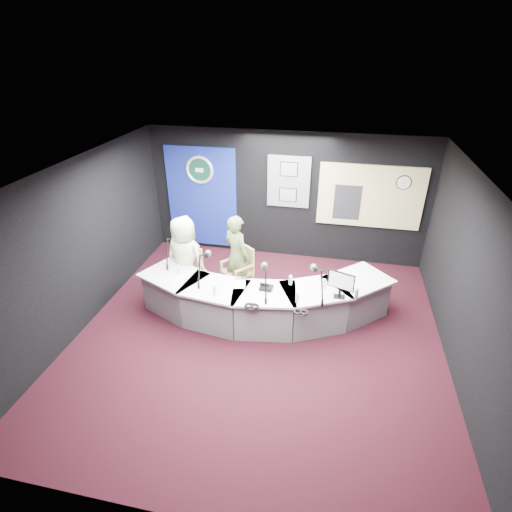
% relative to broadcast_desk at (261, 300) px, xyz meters
% --- Properties ---
extents(ground, '(6.00, 6.00, 0.00)m').
position_rel_broadcast_desk_xyz_m(ground, '(0.05, -0.55, -0.38)').
color(ground, black).
rests_on(ground, ground).
extents(ceiling, '(6.00, 6.00, 0.02)m').
position_rel_broadcast_desk_xyz_m(ceiling, '(0.05, -0.55, 2.42)').
color(ceiling, silver).
rests_on(ceiling, ground).
extents(wall_back, '(6.00, 0.02, 2.80)m').
position_rel_broadcast_desk_xyz_m(wall_back, '(0.05, 2.45, 1.02)').
color(wall_back, black).
rests_on(wall_back, ground).
extents(wall_front, '(6.00, 0.02, 2.80)m').
position_rel_broadcast_desk_xyz_m(wall_front, '(0.05, -3.55, 1.02)').
color(wall_front, black).
rests_on(wall_front, ground).
extents(wall_left, '(0.02, 6.00, 2.80)m').
position_rel_broadcast_desk_xyz_m(wall_left, '(-2.95, -0.55, 1.02)').
color(wall_left, black).
rests_on(wall_left, ground).
extents(wall_right, '(0.02, 6.00, 2.80)m').
position_rel_broadcast_desk_xyz_m(wall_right, '(3.05, -0.55, 1.02)').
color(wall_right, black).
rests_on(wall_right, ground).
extents(broadcast_desk, '(4.50, 1.90, 0.75)m').
position_rel_broadcast_desk_xyz_m(broadcast_desk, '(0.00, 0.00, 0.00)').
color(broadcast_desk, silver).
rests_on(broadcast_desk, ground).
extents(backdrop_panel, '(1.60, 0.05, 2.30)m').
position_rel_broadcast_desk_xyz_m(backdrop_panel, '(-1.85, 2.42, 0.88)').
color(backdrop_panel, navy).
rests_on(backdrop_panel, wall_back).
extents(agency_seal, '(0.63, 0.07, 0.63)m').
position_rel_broadcast_desk_xyz_m(agency_seal, '(-1.85, 2.38, 1.52)').
color(agency_seal, silver).
rests_on(agency_seal, backdrop_panel).
extents(seal_center, '(0.48, 0.01, 0.48)m').
position_rel_broadcast_desk_xyz_m(seal_center, '(-1.85, 2.38, 1.52)').
color(seal_center, '#0E3426').
rests_on(seal_center, backdrop_panel).
extents(pinboard, '(0.90, 0.04, 1.10)m').
position_rel_broadcast_desk_xyz_m(pinboard, '(0.10, 2.42, 1.38)').
color(pinboard, slate).
rests_on(pinboard, wall_back).
extents(framed_photo_upper, '(0.34, 0.02, 0.27)m').
position_rel_broadcast_desk_xyz_m(framed_photo_upper, '(0.10, 2.39, 1.65)').
color(framed_photo_upper, '#7D705B').
rests_on(framed_photo_upper, pinboard).
extents(framed_photo_lower, '(0.34, 0.02, 0.27)m').
position_rel_broadcast_desk_xyz_m(framed_photo_lower, '(0.10, 2.39, 1.09)').
color(framed_photo_lower, '#7D705B').
rests_on(framed_photo_lower, pinboard).
extents(booth_window_frame, '(2.12, 0.06, 1.32)m').
position_rel_broadcast_desk_xyz_m(booth_window_frame, '(1.80, 2.42, 1.18)').
color(booth_window_frame, '#D0C482').
rests_on(booth_window_frame, wall_back).
extents(booth_glow, '(2.00, 0.02, 1.20)m').
position_rel_broadcast_desk_xyz_m(booth_glow, '(1.80, 2.41, 1.18)').
color(booth_glow, '#FFEFA1').
rests_on(booth_glow, booth_window_frame).
extents(equipment_rack, '(0.55, 0.02, 0.75)m').
position_rel_broadcast_desk_xyz_m(equipment_rack, '(1.35, 2.39, 1.03)').
color(equipment_rack, black).
rests_on(equipment_rack, booth_window_frame).
extents(wall_clock, '(0.28, 0.01, 0.28)m').
position_rel_broadcast_desk_xyz_m(wall_clock, '(2.40, 2.39, 1.52)').
color(wall_clock, white).
rests_on(wall_clock, booth_window_frame).
extents(armchair_left, '(0.63, 0.63, 0.99)m').
position_rel_broadcast_desk_xyz_m(armchair_left, '(-1.52, 0.37, 0.12)').
color(armchair_left, tan).
rests_on(armchair_left, ground).
extents(armchair_right, '(0.68, 0.68, 0.86)m').
position_rel_broadcast_desk_xyz_m(armchair_right, '(-0.62, 0.71, 0.06)').
color(armchair_right, tan).
rests_on(armchair_right, ground).
extents(draped_jacket, '(0.51, 0.17, 0.70)m').
position_rel_broadcast_desk_xyz_m(draped_jacket, '(-1.57, 0.62, 0.24)').
color(draped_jacket, '#6A675A').
rests_on(draped_jacket, armchair_left).
extents(person_man, '(0.91, 0.70, 1.65)m').
position_rel_broadcast_desk_xyz_m(person_man, '(-1.52, 0.37, 0.45)').
color(person_man, beige).
rests_on(person_man, ground).
extents(person_woman, '(0.71, 0.65, 1.62)m').
position_rel_broadcast_desk_xyz_m(person_woman, '(-0.62, 0.71, 0.44)').
color(person_woman, '#536434').
rests_on(person_woman, ground).
extents(computer_monitor, '(0.43, 0.18, 0.30)m').
position_rel_broadcast_desk_xyz_m(computer_monitor, '(1.31, -0.20, 0.70)').
color(computer_monitor, black).
rests_on(computer_monitor, broadcast_desk).
extents(desk_phone, '(0.22, 0.18, 0.05)m').
position_rel_broadcast_desk_xyz_m(desk_phone, '(0.12, -0.21, 0.40)').
color(desk_phone, black).
rests_on(desk_phone, broadcast_desk).
extents(headphones_near, '(0.21, 0.21, 0.03)m').
position_rel_broadcast_desk_xyz_m(headphones_near, '(0.76, -0.75, 0.39)').
color(headphones_near, black).
rests_on(headphones_near, broadcast_desk).
extents(headphones_far, '(0.21, 0.21, 0.03)m').
position_rel_broadcast_desk_xyz_m(headphones_far, '(-0.01, -0.75, 0.39)').
color(headphones_far, black).
rests_on(headphones_far, broadcast_desk).
extents(paper_stack, '(0.37, 0.40, 0.00)m').
position_rel_broadcast_desk_xyz_m(paper_stack, '(-1.46, -0.18, 0.38)').
color(paper_stack, white).
rests_on(paper_stack, broadcast_desk).
extents(notepad, '(0.25, 0.32, 0.00)m').
position_rel_broadcast_desk_xyz_m(notepad, '(-0.35, -0.15, 0.38)').
color(notepad, white).
rests_on(notepad, broadcast_desk).
extents(boom_mic_a, '(0.19, 0.74, 0.60)m').
position_rel_broadcast_desk_xyz_m(boom_mic_a, '(-1.77, 0.35, 0.68)').
color(boom_mic_a, black).
rests_on(boom_mic_a, broadcast_desk).
extents(boom_mic_b, '(0.16, 0.74, 0.60)m').
position_rel_broadcast_desk_xyz_m(boom_mic_b, '(-0.99, -0.11, 0.68)').
color(boom_mic_b, black).
rests_on(boom_mic_b, broadcast_desk).
extents(boom_mic_c, '(0.26, 0.72, 0.60)m').
position_rel_broadcast_desk_xyz_m(boom_mic_c, '(0.12, -0.33, 0.68)').
color(boom_mic_c, black).
rests_on(boom_mic_c, broadcast_desk).
extents(boom_mic_d, '(0.32, 0.71, 0.60)m').
position_rel_broadcast_desk_xyz_m(boom_mic_d, '(0.96, -0.20, 0.68)').
color(boom_mic_d, black).
rests_on(boom_mic_d, broadcast_desk).
extents(water_bottles, '(3.13, 0.62, 0.18)m').
position_rel_broadcast_desk_xyz_m(water_bottles, '(0.05, -0.27, 0.46)').
color(water_bottles, silver).
rests_on(water_bottles, broadcast_desk).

